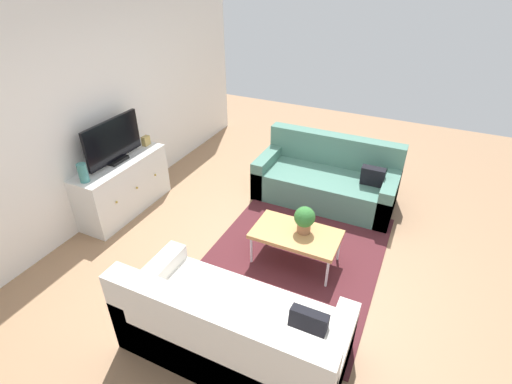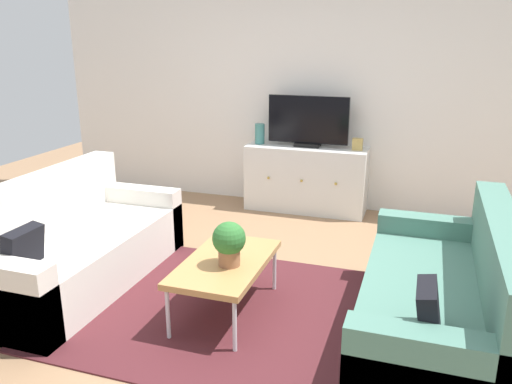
% 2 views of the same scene
% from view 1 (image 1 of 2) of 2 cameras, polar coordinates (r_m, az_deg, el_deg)
% --- Properties ---
extents(ground_plane, '(10.00, 10.00, 0.00)m').
position_cam_1_polar(ground_plane, '(4.60, 3.84, -9.12)').
color(ground_plane, '#997251').
extents(wall_back, '(6.40, 0.12, 2.70)m').
position_cam_1_polar(wall_back, '(5.24, -22.87, 10.91)').
color(wall_back, white).
rests_on(wall_back, ground_plane).
extents(area_rug, '(2.50, 1.90, 0.01)m').
position_cam_1_polar(area_rug, '(4.56, 5.61, -9.57)').
color(area_rug, '#4C1E23').
rests_on(area_rug, ground_plane).
extents(couch_left_side, '(0.90, 1.90, 0.87)m').
position_cam_1_polar(couch_left_side, '(3.47, -3.84, -20.32)').
color(couch_left_side, silver).
rests_on(couch_left_side, ground_plane).
extents(couch_right_side, '(0.90, 1.90, 0.87)m').
position_cam_1_polar(couch_right_side, '(5.55, 10.54, 1.83)').
color(couch_right_side, '#4C7A6B').
rests_on(couch_right_side, ground_plane).
extents(coffee_table, '(0.55, 0.96, 0.41)m').
position_cam_1_polar(coffee_table, '(4.28, 5.97, -6.36)').
color(coffee_table, '#B7844C').
rests_on(coffee_table, ground_plane).
extents(potted_plant, '(0.23, 0.23, 0.31)m').
position_cam_1_polar(potted_plant, '(4.18, 7.22, -3.93)').
color(potted_plant, '#936042').
rests_on(potted_plant, coffee_table).
extents(tv_console, '(1.35, 0.47, 0.74)m').
position_cam_1_polar(tv_console, '(5.43, -19.01, 0.81)').
color(tv_console, silver).
rests_on(tv_console, ground_plane).
extents(flat_screen_tv, '(0.90, 0.16, 0.56)m').
position_cam_1_polar(flat_screen_tv, '(5.15, -20.42, 7.03)').
color(flat_screen_tv, black).
rests_on(flat_screen_tv, tv_console).
extents(glass_vase, '(0.11, 0.11, 0.23)m').
position_cam_1_polar(glass_vase, '(4.88, -24.26, 2.60)').
color(glass_vase, teal).
rests_on(glass_vase, tv_console).
extents(mantel_clock, '(0.11, 0.07, 0.13)m').
position_cam_1_polar(mantel_clock, '(5.59, -16.02, 7.32)').
color(mantel_clock, tan).
rests_on(mantel_clock, tv_console).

